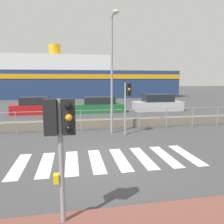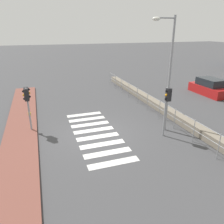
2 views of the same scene
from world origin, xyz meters
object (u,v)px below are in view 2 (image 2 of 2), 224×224
object	(u,v)px
traffic_light_far	(167,102)
parked_car_red	(210,88)
traffic_light_near	(27,98)
streetlamp	(167,64)

from	to	relation	value
traffic_light_far	parked_car_red	bearing A→B (deg)	125.51
traffic_light_far	traffic_light_near	bearing A→B (deg)	-113.97
streetlamp	parked_car_red	bearing A→B (deg)	122.89
traffic_light_near	traffic_light_far	distance (m)	7.69
streetlamp	parked_car_red	distance (m)	10.35
traffic_light_near	traffic_light_far	xyz separation A→B (m)	(3.12, 7.02, 0.01)
streetlamp	parked_car_red	xyz separation A→B (m)	(-5.33, 8.24, -3.29)
traffic_light_near	parked_car_red	distance (m)	15.88
traffic_light_far	parked_car_red	distance (m)	10.56
traffic_light_near	traffic_light_far	world-z (taller)	traffic_light_far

